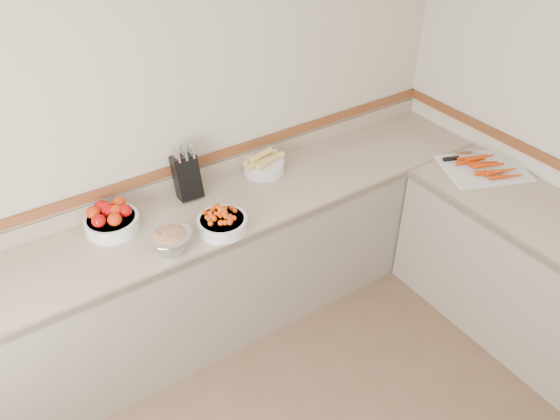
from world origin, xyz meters
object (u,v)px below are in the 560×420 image
tomato_bowl (111,219)px  rhubarb_bowl (170,240)px  cherry_tomato_bowl (222,222)px  knife_block (187,176)px  corn_bowl (264,165)px  cutting_board (485,167)px

tomato_bowl → rhubarb_bowl: 0.40m
cherry_tomato_bowl → tomato_bowl: bearing=145.8°
knife_block → rhubarb_bowl: knife_block is taller
cherry_tomato_bowl → rhubarb_bowl: size_ratio=1.16×
tomato_bowl → corn_bowl: size_ratio=1.05×
knife_block → corn_bowl: (0.52, -0.03, -0.08)m
knife_block → tomato_bowl: (-0.50, -0.06, -0.07)m
cherry_tomato_bowl → rhubarb_bowl: cherry_tomato_bowl is taller
cutting_board → rhubarb_bowl: bearing=169.2°
cherry_tomato_bowl → corn_bowl: (0.51, 0.37, 0.00)m
tomato_bowl → corn_bowl: (1.02, 0.03, -0.01)m
tomato_bowl → rhubarb_bowl: tomato_bowl is taller
corn_bowl → cutting_board: 1.44m
knife_block → tomato_bowl: knife_block is taller
cutting_board → knife_block: bearing=155.1°
corn_bowl → knife_block: bearing=176.2°
cherry_tomato_bowl → cutting_board: size_ratio=0.45×
rhubarb_bowl → knife_block: bearing=53.8°
knife_block → corn_bowl: bearing=-3.8°
cherry_tomato_bowl → cutting_board: bearing=-13.0°
rhubarb_bowl → cutting_board: rhubarb_bowl is taller
cherry_tomato_bowl → rhubarb_bowl: 0.31m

